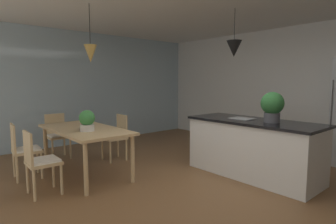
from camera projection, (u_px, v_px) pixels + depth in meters
ground_plane at (207, 193)px, 3.81m from camera, size 10.00×8.40×0.04m
wall_back_kitchen at (311, 89)px, 5.78m from camera, size 10.00×0.12×2.70m
window_wall_left_glazing at (81, 88)px, 6.71m from camera, size 0.06×8.40×2.70m
dining_table at (85, 133)px, 4.47m from camera, size 1.83×0.90×0.76m
chair_near_right at (40, 160)px, 3.65m from camera, size 0.41×0.41×0.87m
chair_near_left at (23, 149)px, 4.27m from camera, size 0.44×0.44×0.87m
chair_far_left at (116, 135)px, 5.33m from camera, size 0.42×0.42×0.87m
chair_window_end at (57, 134)px, 5.46m from camera, size 0.41×0.41×0.87m
kitchen_island at (253, 147)px, 4.42m from camera, size 2.09×0.85×0.91m
pendant_over_table at (90, 54)px, 4.30m from camera, size 0.20×0.20×0.90m
pendant_over_island_main at (234, 49)px, 4.55m from camera, size 0.25×0.25×0.78m
potted_plant_on_island at (272, 106)px, 4.12m from camera, size 0.34×0.34×0.46m
potted_plant_on_table at (87, 120)px, 4.18m from camera, size 0.24×0.24×0.32m
vase_on_dining_table at (85, 123)px, 4.21m from camera, size 0.11×0.11×0.24m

